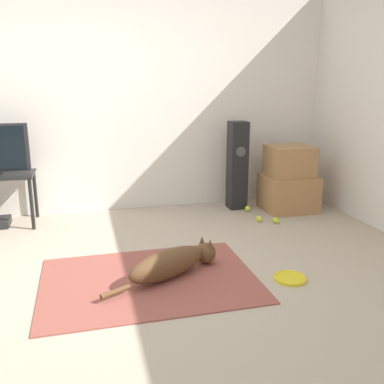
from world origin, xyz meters
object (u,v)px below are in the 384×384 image
(cardboard_box_upper, at_px, (290,161))
(tennis_ball_by_boxes, at_px, (248,208))
(frisbee, at_px, (290,278))
(tennis_ball_near_speaker, at_px, (259,219))
(tennis_ball_loose_on_carpet, at_px, (276,220))
(floor_speaker, at_px, (237,166))
(dog, at_px, (173,262))
(cardboard_box_lower, at_px, (288,193))

(cardboard_box_upper, height_order, tennis_ball_by_boxes, cardboard_box_upper)
(frisbee, relative_size, tennis_ball_near_speaker, 3.77)
(tennis_ball_loose_on_carpet, bearing_deg, floor_speaker, 107.37)
(floor_speaker, xyz_separation_m, tennis_ball_by_boxes, (0.08, -0.17, -0.48))
(tennis_ball_near_speaker, height_order, tennis_ball_loose_on_carpet, same)
(cardboard_box_upper, bearing_deg, tennis_ball_near_speaker, -145.13)
(cardboard_box_upper, distance_m, tennis_ball_near_speaker, 0.82)
(dog, bearing_deg, tennis_ball_loose_on_carpet, 36.47)
(cardboard_box_lower, height_order, cardboard_box_upper, cardboard_box_upper)
(cardboard_box_upper, bearing_deg, tennis_ball_by_boxes, 174.49)
(frisbee, bearing_deg, dog, 162.37)
(dog, distance_m, cardboard_box_upper, 2.23)
(tennis_ball_by_boxes, height_order, tennis_ball_loose_on_carpet, same)
(frisbee, bearing_deg, tennis_ball_loose_on_carpet, 69.20)
(cardboard_box_upper, xyz_separation_m, floor_speaker, (-0.55, 0.22, -0.07))
(dog, height_order, tennis_ball_near_speaker, dog)
(tennis_ball_loose_on_carpet, bearing_deg, frisbee, -110.80)
(cardboard_box_lower, distance_m, floor_speaker, 0.67)
(cardboard_box_lower, distance_m, tennis_ball_by_boxes, 0.51)
(frisbee, relative_size, cardboard_box_lower, 0.43)
(tennis_ball_by_boxes, bearing_deg, tennis_ball_loose_on_carpet, -75.08)
(frisbee, bearing_deg, cardboard_box_lower, 63.89)
(tennis_ball_loose_on_carpet, bearing_deg, cardboard_box_lower, 51.01)
(cardboard_box_upper, xyz_separation_m, tennis_ball_loose_on_carpet, (-0.34, -0.44, -0.54))
(dog, bearing_deg, floor_speaker, 55.66)
(frisbee, height_order, floor_speaker, floor_speaker)
(dog, bearing_deg, tennis_ball_near_speaker, 42.40)
(cardboard_box_upper, relative_size, tennis_ball_loose_on_carpet, 7.31)
(floor_speaker, distance_m, tennis_ball_near_speaker, 0.74)
(frisbee, distance_m, floor_speaker, 1.98)
(floor_speaker, height_order, tennis_ball_near_speaker, floor_speaker)
(floor_speaker, relative_size, tennis_ball_near_speaker, 15.45)
(tennis_ball_near_speaker, bearing_deg, floor_speaker, 94.96)
(frisbee, relative_size, floor_speaker, 0.24)
(floor_speaker, height_order, tennis_ball_loose_on_carpet, floor_speaker)
(dog, height_order, frisbee, dog)
(tennis_ball_near_speaker, bearing_deg, tennis_ball_by_boxes, 86.01)
(dog, bearing_deg, frisbee, -17.63)
(cardboard_box_upper, height_order, floor_speaker, floor_speaker)
(tennis_ball_loose_on_carpet, bearing_deg, tennis_ball_near_speaker, 150.75)
(floor_speaker, bearing_deg, frisbee, -98.01)
(dog, relative_size, cardboard_box_upper, 1.99)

